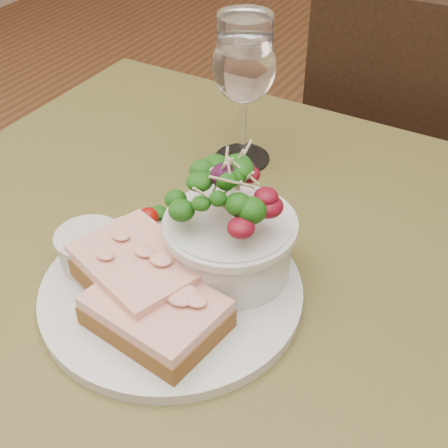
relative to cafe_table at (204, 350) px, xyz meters
The scene contains 9 objects.
cafe_table is the anchor object (origin of this frame).
chair_far 0.76m from the cafe_table, 81.54° to the left, with size 0.45×0.45×0.90m.
dinner_plate 0.11m from the cafe_table, 119.30° to the right, with size 0.25×0.25×0.01m, color silver.
sandwich_front 0.15m from the cafe_table, 90.14° to the right, with size 0.13×0.10×0.03m.
sandwich_back 0.15m from the cafe_table, 131.57° to the right, with size 0.14×0.12×0.03m.
ramekin 0.17m from the cafe_table, 159.29° to the right, with size 0.06×0.06×0.04m.
salad_bowl 0.18m from the cafe_table, 46.48° to the left, with size 0.12×0.12×0.13m.
garnish 0.15m from the cafe_table, 151.19° to the left, with size 0.05×0.04×0.02m.
wine_glass 0.32m from the cafe_table, 108.78° to the left, with size 0.08×0.08×0.18m.
Camera 1 is at (0.24, -0.38, 1.18)m, focal length 50.00 mm.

